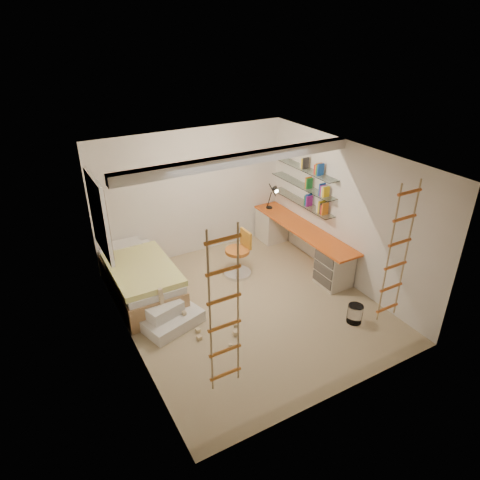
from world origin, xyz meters
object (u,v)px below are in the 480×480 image
bed (141,279)px  play_platform (168,316)px  desk (301,242)px  swivel_chair (239,259)px

bed → play_platform: bearing=-84.4°
bed → play_platform: (0.10, -1.00, -0.17)m
desk → swivel_chair: 1.37m
swivel_chair → play_platform: bearing=-156.1°
bed → swivel_chair: 1.85m
desk → play_platform: desk is taller
desk → bed: 3.22m
bed → play_platform: bed is taller
swivel_chair → play_platform: 1.91m
swivel_chair → bed: bearing=172.8°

